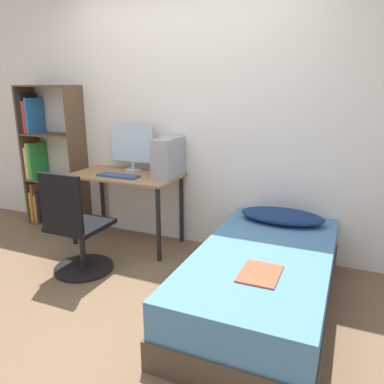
{
  "coord_description": "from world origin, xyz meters",
  "views": [
    {
      "loc": [
        1.52,
        -1.95,
        1.56
      ],
      "look_at": [
        0.37,
        0.72,
        0.75
      ],
      "focal_mm": 35.0,
      "sensor_mm": 36.0,
      "label": 1
    }
  ],
  "objects": [
    {
      "name": "ground_plane",
      "position": [
        0.0,
        0.0,
        0.0
      ],
      "size": [
        14.0,
        14.0,
        0.0
      ],
      "primitive_type": "plane",
      "color": "brown"
    },
    {
      "name": "office_chair",
      "position": [
        -0.56,
        0.39,
        0.35
      ],
      "size": [
        0.51,
        0.51,
        0.91
      ],
      "color": "black",
      "rests_on": "ground_plane"
    },
    {
      "name": "bed",
      "position": [
        1.02,
        0.49,
        0.22
      ],
      "size": [
        0.94,
        1.85,
        0.44
      ],
      "color": "#4C3D2D",
      "rests_on": "ground_plane"
    },
    {
      "name": "monitor",
      "position": [
        -0.56,
        1.32,
        0.98
      ],
      "size": [
        0.51,
        0.17,
        0.46
      ],
      "color": "#B7B7BC",
      "rests_on": "desk"
    },
    {
      "name": "bookshelf",
      "position": [
        -1.71,
        1.27,
        0.77
      ],
      "size": [
        0.72,
        0.3,
        1.59
      ],
      "color": "brown",
      "rests_on": "ground_plane"
    },
    {
      "name": "pillow",
      "position": [
        1.02,
        1.16,
        0.5
      ],
      "size": [
        0.71,
        0.36,
        0.11
      ],
      "color": "navy",
      "rests_on": "bed"
    },
    {
      "name": "wall_back",
      "position": [
        0.0,
        1.45,
        1.25
      ],
      "size": [
        8.0,
        0.05,
        2.5
      ],
      "color": "silver",
      "rests_on": "ground_plane"
    },
    {
      "name": "desk",
      "position": [
        -0.53,
        1.12,
        0.62
      ],
      "size": [
        1.09,
        0.6,
        0.73
      ],
      "color": "#997047",
      "rests_on": "ground_plane"
    },
    {
      "name": "pc_tower",
      "position": [
        -0.09,
        1.2,
        0.92
      ],
      "size": [
        0.18,
        0.39,
        0.37
      ],
      "color": "#99999E",
      "rests_on": "desk"
    },
    {
      "name": "keyboard",
      "position": [
        -0.53,
        1.0,
        0.74
      ],
      "size": [
        0.42,
        0.14,
        0.02
      ],
      "color": "#33477A",
      "rests_on": "desk"
    },
    {
      "name": "magazine",
      "position": [
        1.07,
        0.15,
        0.45
      ],
      "size": [
        0.24,
        0.32,
        0.01
      ],
      "color": "#B24C2D",
      "rests_on": "bed"
    }
  ]
}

